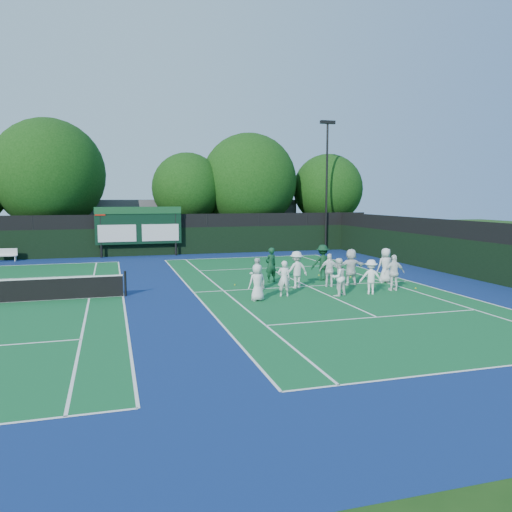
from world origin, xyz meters
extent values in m
plane|color=#17370F|center=(0.00, 0.00, 0.00)|extent=(120.00, 120.00, 0.00)
cube|color=navy|center=(-6.00, 1.00, 0.00)|extent=(34.00, 32.00, 0.01)
cube|color=#12592B|center=(0.00, 1.00, 0.01)|extent=(10.97, 23.77, 0.00)
cube|color=white|center=(0.00, -10.88, 0.01)|extent=(10.97, 0.08, 0.00)
cube|color=white|center=(0.00, 12.88, 0.01)|extent=(10.97, 0.08, 0.00)
cube|color=white|center=(-5.49, 1.00, 0.01)|extent=(0.08, 23.77, 0.00)
cube|color=white|center=(5.49, 1.00, 0.01)|extent=(0.08, 23.77, 0.00)
cube|color=white|center=(-4.12, 1.00, 0.01)|extent=(0.08, 23.77, 0.00)
cube|color=white|center=(4.12, 1.00, 0.01)|extent=(0.08, 23.77, 0.00)
cube|color=white|center=(0.00, -5.40, 0.01)|extent=(8.23, 0.08, 0.00)
cube|color=white|center=(0.00, 7.40, 0.01)|extent=(8.23, 0.08, 0.00)
cube|color=white|center=(0.00, 1.00, 0.01)|extent=(0.08, 12.80, 0.00)
cube|color=white|center=(-14.00, 12.88, 0.01)|extent=(10.97, 0.08, 0.00)
cube|color=white|center=(-8.52, 1.00, 0.01)|extent=(0.08, 23.77, 0.00)
cube|color=white|center=(-9.88, 1.00, 0.01)|extent=(0.08, 23.77, 0.00)
cube|color=white|center=(-14.00, 7.40, 0.01)|extent=(8.23, 0.08, 0.00)
cube|color=black|center=(-6.00, 16.00, 1.00)|extent=(34.00, 0.08, 2.00)
cube|color=black|center=(-6.00, 16.00, 2.50)|extent=(34.00, 0.05, 1.00)
cube|color=black|center=(9.00, 1.00, 1.00)|extent=(0.08, 32.00, 2.00)
cube|color=black|center=(9.00, 1.00, 2.50)|extent=(0.05, 32.00, 1.00)
cylinder|color=black|center=(-9.60, 15.60, 1.75)|extent=(0.16, 0.16, 3.50)
cylinder|color=black|center=(-4.40, 15.60, 1.75)|extent=(0.16, 0.16, 3.50)
cube|color=black|center=(-7.00, 15.60, 2.20)|extent=(6.00, 0.15, 2.60)
cube|color=#144822|center=(-7.00, 15.50, 3.30)|extent=(6.00, 0.05, 0.50)
cube|color=silver|center=(-8.50, 15.50, 1.70)|extent=(2.60, 0.04, 1.20)
cube|color=silver|center=(-5.50, 15.50, 1.70)|extent=(2.60, 0.04, 1.20)
cube|color=#A61C0D|center=(-9.60, 15.50, 3.20)|extent=(0.70, 0.04, 0.50)
cube|color=#5D5C62|center=(-2.00, 24.00, 2.00)|extent=(18.00, 6.00, 4.00)
cylinder|color=black|center=(7.50, 15.70, 5.00)|extent=(0.16, 0.16, 10.00)
cube|color=black|center=(7.50, 15.70, 10.00)|extent=(1.20, 0.30, 0.25)
cylinder|color=black|center=(-8.40, 1.00, 0.55)|extent=(0.10, 0.10, 1.10)
cube|color=silver|center=(-15.61, 15.30, 0.38)|extent=(1.38, 0.50, 0.05)
cube|color=silver|center=(-15.61, 15.43, 0.63)|extent=(1.34, 0.19, 0.45)
cube|color=silver|center=(-15.07, 15.30, 0.18)|extent=(0.09, 0.32, 0.36)
cylinder|color=black|center=(-13.20, 19.50, 1.44)|extent=(0.44, 0.44, 2.87)
sphere|color=#0E330B|center=(-13.20, 19.50, 5.93)|extent=(8.16, 8.16, 8.16)
sphere|color=#0E330B|center=(-12.60, 19.80, 5.12)|extent=(5.72, 5.72, 5.72)
cylinder|color=black|center=(-2.92, 19.50, 1.42)|extent=(0.44, 0.44, 2.84)
sphere|color=#0E330B|center=(-2.92, 19.50, 4.95)|extent=(5.63, 5.63, 5.63)
sphere|color=#0E330B|center=(-2.32, 19.80, 4.39)|extent=(3.94, 3.94, 3.94)
cylinder|color=black|center=(2.20, 19.50, 1.28)|extent=(0.44, 0.44, 2.55)
sphere|color=#0E330B|center=(2.20, 19.50, 5.52)|extent=(7.90, 7.90, 7.90)
sphere|color=#0E330B|center=(2.80, 19.80, 4.73)|extent=(5.53, 5.53, 5.53)
cylinder|color=black|center=(9.32, 19.50, 1.34)|extent=(0.44, 0.44, 2.68)
sphere|color=#0E330B|center=(9.32, 19.50, 4.94)|extent=(6.01, 6.01, 6.01)
sphere|color=#0E330B|center=(9.92, 19.80, 4.34)|extent=(4.21, 4.21, 4.21)
sphere|color=#CCDB19|center=(3.15, 2.84, 0.03)|extent=(0.07, 0.07, 0.07)
sphere|color=#CCDB19|center=(-3.29, 2.21, 0.03)|extent=(0.07, 0.07, 0.07)
sphere|color=#CCDB19|center=(1.80, 3.87, 0.03)|extent=(0.07, 0.07, 0.07)
sphere|color=#CCDB19|center=(4.53, -0.99, 0.03)|extent=(0.07, 0.07, 0.07)
imported|color=silver|center=(-3.26, -1.48, 0.76)|extent=(0.82, 0.61, 1.52)
imported|color=white|center=(-1.91, -0.94, 0.77)|extent=(0.62, 0.47, 1.55)
imported|color=white|center=(0.35, -1.47, 0.82)|extent=(0.97, 0.88, 1.63)
imported|color=white|center=(1.90, -1.52, 0.76)|extent=(1.12, 0.88, 1.52)
imported|color=white|center=(3.33, -1.07, 0.82)|extent=(1.00, 0.50, 1.64)
imported|color=white|center=(-2.62, 0.80, 0.74)|extent=(0.86, 0.77, 1.48)
imported|color=silver|center=(-0.69, 0.77, 0.87)|extent=(1.19, 0.78, 1.73)
imported|color=white|center=(0.92, 0.62, 0.79)|extent=(1.01, 0.70, 1.59)
imported|color=white|center=(2.12, 0.80, 0.88)|extent=(1.65, 0.57, 1.77)
imported|color=silver|center=(4.09, 0.95, 0.86)|extent=(0.84, 0.55, 1.72)
imported|color=#103C22|center=(-1.35, 2.60, 0.87)|extent=(0.73, 0.59, 1.74)
imported|color=#0E351C|center=(1.36, 2.41, 0.91)|extent=(1.22, 0.76, 1.83)
camera|label=1|loc=(-8.93, -20.71, 4.21)|focal=35.00mm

